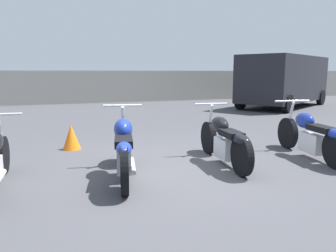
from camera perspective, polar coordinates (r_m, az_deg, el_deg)
ground_plane at (r=5.24m, az=1.46°, el=-7.69°), size 60.00×60.00×0.00m
fence_back at (r=16.77m, az=-13.56°, el=6.61°), size 40.00×0.04×1.61m
motorcycle_slot_1 at (r=4.82m, az=-7.71°, el=-3.84°), size 0.71×2.08×1.02m
motorcycle_slot_2 at (r=5.58m, az=9.81°, el=-2.44°), size 0.62×2.03×0.98m
motorcycle_slot_3 at (r=6.41m, az=23.72°, el=-1.52°), size 0.73×2.09×0.99m
parked_van at (r=15.47m, az=19.62°, el=7.71°), size 5.71×4.48×2.22m
traffic_cone_near at (r=6.85m, az=-16.49°, el=-1.85°), size 0.35×0.35×0.50m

